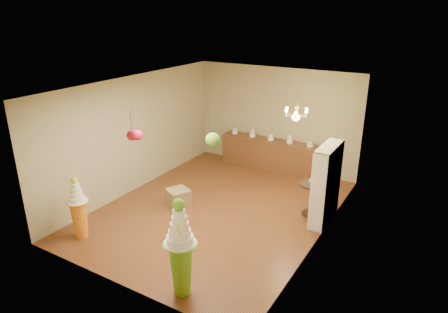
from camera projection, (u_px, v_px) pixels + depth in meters
The scene contains 17 objects.
floor at pixel (218, 209), 9.63m from camera, with size 6.50×6.50×0.00m, color #5A3318.
ceiling at pixel (217, 85), 8.57m from camera, with size 6.50×6.50×0.00m, color white.
wall_back at pixel (275, 119), 11.71m from camera, with size 5.00×0.04×3.00m, color tan.
wall_front at pixel (112, 209), 6.49m from camera, with size 5.00×0.04×3.00m, color tan.
wall_left at pixel (135, 134), 10.30m from camera, with size 0.04×6.50×3.00m, color tan.
wall_right at pixel (325, 173), 7.90m from camera, with size 0.04×6.50×3.00m, color tan.
pedestal_green at pixel (181, 256), 6.58m from camera, with size 0.71×0.71×1.77m.
pedestal_orange at pixel (79, 214), 8.27m from camera, with size 0.47×0.47×1.39m.
burlap_riser at pixel (178, 198), 9.72m from camera, with size 0.48×0.48×0.44m, color olive.
sideboard at pixel (270, 154), 11.85m from camera, with size 3.04×0.54×1.16m.
shelving_unit at pixel (326, 184), 8.83m from camera, with size 0.33×1.20×1.80m.
round_table at pixel (312, 194), 9.22m from camera, with size 0.78×0.78×0.80m.
vase at pixel (313, 180), 9.09m from camera, with size 0.16×0.16×0.17m, color beige.
pom_red_left at pixel (138, 135), 7.50m from camera, with size 0.20×0.20×0.78m.
pom_green_mid at pixel (213, 139), 7.37m from camera, with size 0.26×0.26×0.85m.
pom_red_right at pixel (132, 135), 6.59m from camera, with size 0.18×0.18×0.50m.
chandelier at pixel (296, 115), 8.95m from camera, with size 0.69×0.69×0.85m.
Camera 1 is at (4.52, -7.28, 4.57)m, focal length 32.00 mm.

